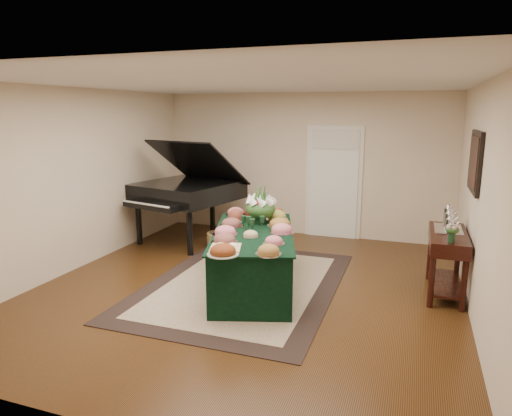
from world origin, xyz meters
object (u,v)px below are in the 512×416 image
(floral_centerpiece, at_px, (261,205))
(buffet_table, at_px, (253,260))
(grand_piano, at_px, (187,190))
(mahogany_sideboard, at_px, (447,247))

(floral_centerpiece, bearing_deg, buffet_table, -82.54)
(floral_centerpiece, height_order, grand_piano, grand_piano)
(floral_centerpiece, distance_m, mahogany_sideboard, 2.54)
(buffet_table, xyz_separation_m, floral_centerpiece, (-0.06, 0.48, 0.65))
(mahogany_sideboard, bearing_deg, buffet_table, -165.25)
(grand_piano, bearing_deg, buffet_table, -42.88)
(buffet_table, distance_m, mahogany_sideboard, 2.53)
(grand_piano, relative_size, mahogany_sideboard, 1.76)
(buffet_table, distance_m, grand_piano, 2.67)
(floral_centerpiece, relative_size, grand_piano, 0.21)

